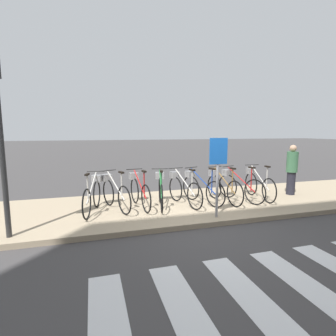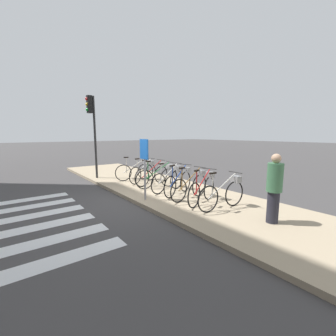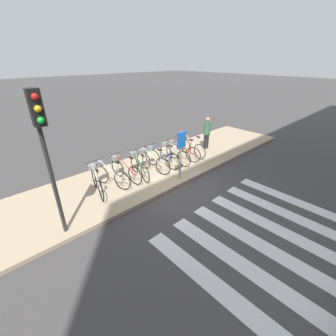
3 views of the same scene
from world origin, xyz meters
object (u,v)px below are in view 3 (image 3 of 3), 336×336
parked_bicycle_1 (109,174)px  parked_bicycle_2 (124,169)px  parked_bicycle_5 (161,157)px  parked_bicycle_8 (191,146)px  parked_bicycle_7 (181,150)px  traffic_light (43,139)px  parked_bicycle_4 (151,161)px  pedestrian (207,132)px  parked_bicycle_6 (173,153)px  parked_bicycle_3 (138,165)px  parked_bicycle_0 (96,180)px  sign_post (181,147)px

parked_bicycle_1 → parked_bicycle_2: same height
parked_bicycle_5 → parked_bicycle_8: 1.88m
parked_bicycle_7 → traffic_light: traffic_light is taller
parked_bicycle_4 → pedestrian: 3.73m
parked_bicycle_2 → parked_bicycle_6: (2.38, -0.17, 0.00)m
parked_bicycle_4 → parked_bicycle_5: size_ratio=1.03×
parked_bicycle_2 → parked_bicycle_7: bearing=-3.4°
parked_bicycle_3 → parked_bicycle_8: (3.05, 0.01, 0.00)m
parked_bicycle_0 → pedestrian: bearing=1.0°
parked_bicycle_2 → sign_post: sign_post is taller
parked_bicycle_5 → traffic_light: 5.16m
parked_bicycle_0 → traffic_light: 3.00m
parked_bicycle_6 → parked_bicycle_7: bearing=-0.3°
parked_bicycle_0 → parked_bicycle_1: same height
parked_bicycle_5 → traffic_light: size_ratio=0.44×
parked_bicycle_3 → parked_bicycle_6: size_ratio=0.99×
pedestrian → traffic_light: traffic_light is taller
parked_bicycle_7 → sign_post: (-1.29, -1.22, 0.82)m
parked_bicycle_6 → traffic_light: traffic_light is taller
sign_post → parked_bicycle_1: bearing=148.9°
parked_bicycle_3 → traffic_light: traffic_light is taller
parked_bicycle_6 → sign_post: (-0.78, -1.22, 0.82)m
parked_bicycle_2 → sign_post: 2.27m
parked_bicycle_7 → sign_post: sign_post is taller
parked_bicycle_6 → parked_bicycle_4: bearing=177.7°
pedestrian → parked_bicycle_2: bearing=-180.0°
parked_bicycle_5 → sign_post: bearing=-95.7°
parked_bicycle_0 → parked_bicycle_4: size_ratio=0.99×
parked_bicycle_8 → pedestrian: bearing=4.7°
parked_bicycle_4 → traffic_light: size_ratio=0.46×
parked_bicycle_4 → parked_bicycle_6: bearing=-2.3°
pedestrian → parked_bicycle_7: bearing=-175.1°
parked_bicycle_1 → parked_bicycle_3: 1.22m
parked_bicycle_8 → parked_bicycle_3: bearing=-179.7°
parked_bicycle_1 → parked_bicycle_5: size_ratio=1.00×
parked_bicycle_5 → parked_bicycle_1: bearing=178.2°
parked_bicycle_3 → parked_bicycle_0: bearing=179.7°
parked_bicycle_3 → parked_bicycle_5: same height
parked_bicycle_2 → parked_bicycle_8: 3.61m
parked_bicycle_0 → parked_bicycle_6: bearing=-0.9°
parked_bicycle_3 → parked_bicycle_4: size_ratio=1.00×
parked_bicycle_2 → parked_bicycle_5: 1.73m
parked_bicycle_5 → parked_bicycle_6: same height
parked_bicycle_5 → parked_bicycle_0: bearing=-179.9°
parked_bicycle_0 → parked_bicycle_1: 0.54m
parked_bicycle_0 → parked_bicycle_6: same height
parked_bicycle_0 → parked_bicycle_3: bearing=-0.3°
parked_bicycle_7 → parked_bicycle_3: bearing=178.7°
parked_bicycle_5 → parked_bicycle_7: bearing=-3.4°
parked_bicycle_2 → parked_bicycle_8: (3.61, -0.11, 0.00)m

